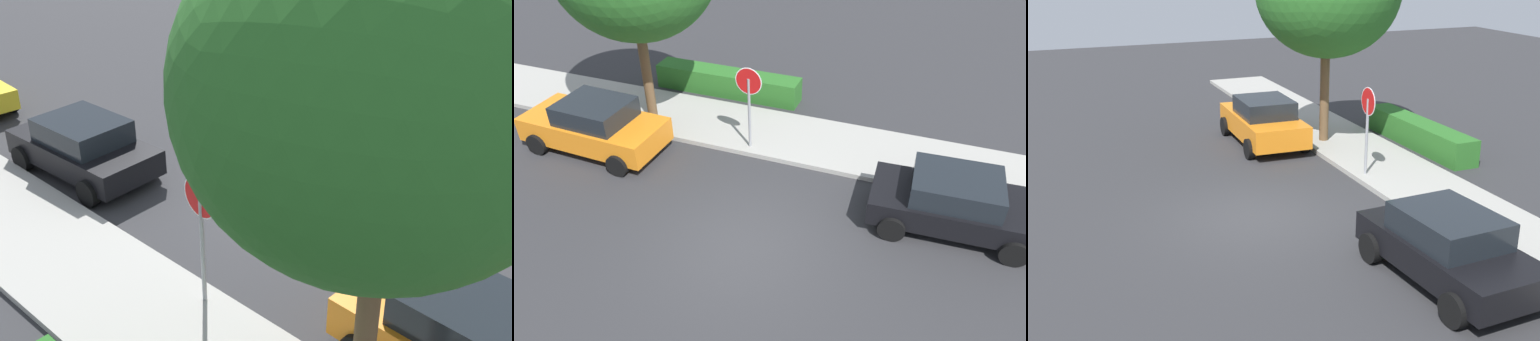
% 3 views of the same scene
% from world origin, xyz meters
% --- Properties ---
extents(ground_plane, '(60.00, 60.00, 0.00)m').
position_xyz_m(ground_plane, '(0.00, 0.00, 0.00)').
color(ground_plane, '#2D2D30').
extents(sidewalk_curb, '(32.00, 2.65, 0.14)m').
position_xyz_m(sidewalk_curb, '(0.00, 4.76, 0.07)').
color(sidewalk_curb, '#9E9B93').
rests_on(sidewalk_curb, ground_plane).
extents(stop_sign, '(0.79, 0.08, 2.63)m').
position_xyz_m(stop_sign, '(-1.35, 3.78, 1.81)').
color(stop_sign, gray).
rests_on(stop_sign, ground_plane).
extents(parked_car_orange, '(4.22, 2.18, 1.56)m').
position_xyz_m(parked_car_orange, '(-5.62, 2.30, 0.79)').
color(parked_car_orange, orange).
rests_on(parked_car_orange, ground_plane).
extents(parked_car_black, '(3.99, 2.18, 1.45)m').
position_xyz_m(parked_car_black, '(4.45, 2.35, 0.75)').
color(parked_car_black, black).
rests_on(parked_car_black, ground_plane).
extents(front_yard_hedge, '(5.23, 0.87, 0.84)m').
position_xyz_m(front_yard_hedge, '(-3.49, 6.93, 0.42)').
color(front_yard_hedge, '#286623').
rests_on(front_yard_hedge, ground_plane).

